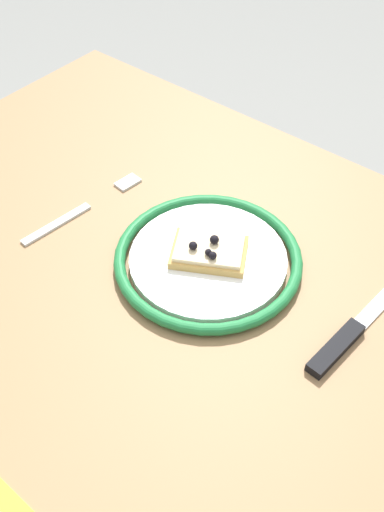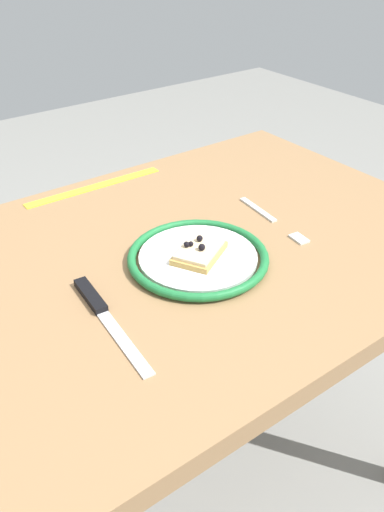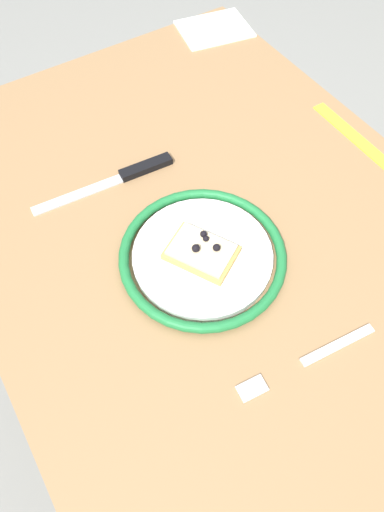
# 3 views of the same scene
# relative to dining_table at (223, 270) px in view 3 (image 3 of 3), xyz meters

# --- Properties ---
(ground_plane) EXTENTS (6.00, 6.00, 0.00)m
(ground_plane) POSITION_rel_dining_table_xyz_m (0.00, 0.00, -0.64)
(ground_plane) COLOR gray
(dining_table) EXTENTS (1.06, 0.72, 0.73)m
(dining_table) POSITION_rel_dining_table_xyz_m (0.00, 0.00, 0.00)
(dining_table) COLOR #936D47
(dining_table) RESTS_ON ground_plane
(plate) EXTENTS (0.24, 0.24, 0.02)m
(plate) POSITION_rel_dining_table_xyz_m (-0.01, 0.05, 0.10)
(plate) COLOR white
(plate) RESTS_ON dining_table
(pizza_slice_near) EXTENTS (0.12, 0.11, 0.03)m
(pizza_slice_near) POSITION_rel_dining_table_xyz_m (-0.01, 0.05, 0.11)
(pizza_slice_near) COLOR tan
(pizza_slice_near) RESTS_ON plate
(knife) EXTENTS (0.04, 0.24, 0.01)m
(knife) POSITION_rel_dining_table_xyz_m (0.19, 0.07, 0.10)
(knife) COLOR silver
(knife) RESTS_ON dining_table
(fork) EXTENTS (0.04, 0.20, 0.00)m
(fork) POSITION_rel_dining_table_xyz_m (-0.21, 0.02, 0.09)
(fork) COLOR silver
(fork) RESTS_ON dining_table
(measuring_tape) EXTENTS (0.31, 0.03, 0.00)m
(measuring_tape) POSITION_rel_dining_table_xyz_m (0.00, -0.31, 0.09)
(measuring_tape) COLOR yellow
(measuring_tape) RESTS_ON dining_table
(napkin) EXTENTS (0.14, 0.17, 0.00)m
(napkin) POSITION_rel_dining_table_xyz_m (0.46, -0.29, 0.09)
(napkin) COLOR white
(napkin) RESTS_ON dining_table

